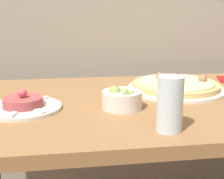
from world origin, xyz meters
TOP-DOWN VIEW (x-y plane):
  - dining_table at (0.00, 0.36)m, footprint 1.25×0.72m
  - pizza_plate at (0.15, 0.46)m, footprint 0.35×0.35m
  - tartare_plate at (-0.37, 0.31)m, footprint 0.22×0.22m
  - small_bowl at (-0.08, 0.28)m, footprint 0.12×0.12m
  - drinking_glass at (0.00, 0.09)m, footprint 0.06×0.06m

SIDE VIEW (x-z plane):
  - dining_table at x=0.00m, z-range 0.26..0.98m
  - tartare_plate at x=-0.37m, z-range 0.70..0.77m
  - pizza_plate at x=0.15m, z-range 0.71..0.77m
  - small_bowl at x=-0.08m, z-range 0.72..0.78m
  - drinking_glass at x=0.00m, z-range 0.72..0.86m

